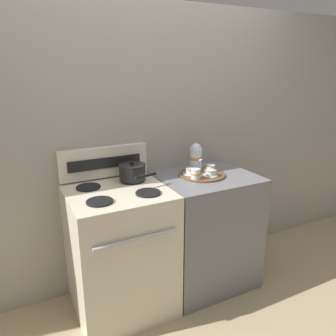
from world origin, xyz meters
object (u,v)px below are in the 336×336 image
teacup_right (190,171)px  creamer_jug (196,174)px  saucepan (133,172)px  teapot (196,157)px  teacup_front (210,168)px  serving_tray (202,175)px  teacup_left (210,173)px  stove (121,251)px

teacup_right → creamer_jug: creamer_jug is taller
saucepan → teapot: 0.54m
teapot → creamer_jug: bearing=-121.9°
teacup_front → serving_tray: bearing=-160.3°
serving_tray → teacup_left: bearing=-68.6°
teacup_left → serving_tray: bearing=111.4°
stove → teacup_front: (0.79, 0.06, 0.50)m
teacup_left → teacup_front: same height
stove → teacup_right: (0.60, 0.05, 0.50)m
teacup_left → teapot: bearing=95.6°
saucepan → creamer_jug: bearing=-25.3°
teacup_left → teacup_front: size_ratio=1.00×
teacup_left → creamer_jug: creamer_jug is taller
saucepan → serving_tray: 0.54m
stove → saucepan: size_ratio=3.14×
stove → teacup_left: bearing=-4.4°
saucepan → creamer_jug: saucepan is taller
saucepan → teapot: bearing=-1.4°
serving_tray → teacup_right: teacup_right is taller
serving_tray → creamer_jug: 0.14m
saucepan → serving_tray: (0.52, -0.12, -0.06)m
teacup_left → teacup_right: bearing=136.3°
saucepan → teacup_front: size_ratio=2.69×
stove → serving_tray: bearing=1.6°
teacup_front → stove: bearing=-176.0°
saucepan → teacup_front: 0.63m
stove → serving_tray: 0.83m
stove → teacup_front: teacup_front is taller
teacup_left → creamer_jug: bearing=-178.8°
stove → teacup_right: teacup_right is taller
saucepan → teacup_right: bearing=-11.2°
teapot → teacup_left: size_ratio=2.12×
teapot → teacup_front: size_ratio=2.12×
teapot → teacup_front: 0.15m
teacup_left → creamer_jug: size_ratio=1.48×
stove → teapot: 0.92m
stove → saucepan: saucepan is taller
teapot → teacup_right: 0.15m
saucepan → stove: bearing=-139.6°
creamer_jug → teapot: bearing=58.1°
serving_tray → creamer_jug: size_ratio=4.75×
teapot → creamer_jug: teapot is taller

